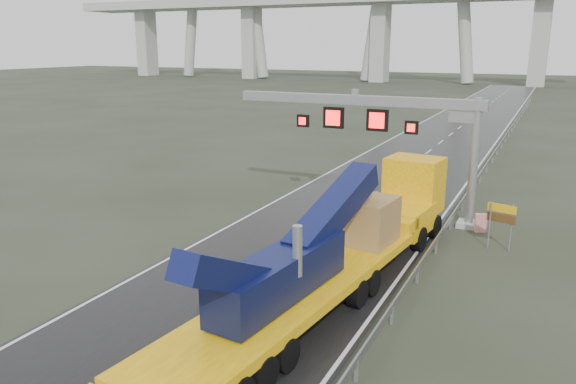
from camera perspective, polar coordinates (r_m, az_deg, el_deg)
The scene contains 7 objects.
ground at distance 19.85m, azimuth -11.66°, elevation -15.55°, with size 400.00×400.00×0.00m, color #272D20.
road at distance 55.40m, azimuth 14.08°, elevation 3.98°, with size 11.00×200.00×0.02m, color black.
guardrail at distance 44.65m, azimuth 19.12°, elevation 1.99°, with size 0.20×140.00×1.40m, color gray, non-canonical shape.
sign_gantry at distance 32.88m, azimuth 10.27°, elevation 6.98°, with size 14.90×1.20×7.42m.
heavy_haul_truck at distance 24.20m, azimuth 6.44°, elevation -4.61°, with size 5.42×21.48×5.00m.
exit_sign_pair at distance 29.53m, azimuth 20.83°, elevation -2.44°, with size 1.37×0.41×2.41m.
striped_barrier at distance 32.38m, azimuth 18.98°, elevation -2.99°, with size 0.60×0.32×1.01m, color red.
Camera 1 is at (10.74, -13.44, 9.91)m, focal length 35.00 mm.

